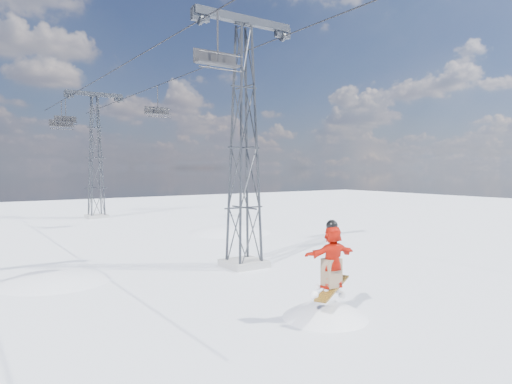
{
  "coord_description": "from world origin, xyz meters",
  "views": [
    {
      "loc": [
        -10.51,
        -9.61,
        4.56
      ],
      "look_at": [
        -0.75,
        4.74,
        3.65
      ],
      "focal_mm": 32.0,
      "sensor_mm": 36.0,
      "label": 1
    }
  ],
  "objects_px": {
    "lift_tower_far": "(96,158)",
    "lift_chair_near": "(217,59)",
    "snowboarder_jump": "(325,369)",
    "lift_tower_near": "(244,148)"
  },
  "relations": [
    {
      "from": "lift_tower_far",
      "to": "lift_chair_near",
      "type": "xyz_separation_m",
      "value": [
        -2.2,
        -26.44,
        3.46
      ]
    },
    {
      "from": "snowboarder_jump",
      "to": "lift_tower_far",
      "type": "bearing_deg",
      "value": 86.75
    },
    {
      "from": "lift_tower_far",
      "to": "snowboarder_jump",
      "type": "bearing_deg",
      "value": -93.25
    },
    {
      "from": "lift_tower_far",
      "to": "lift_tower_near",
      "type": "bearing_deg",
      "value": -90.0
    },
    {
      "from": "lift_tower_near",
      "to": "lift_chair_near",
      "type": "height_order",
      "value": "lift_tower_near"
    },
    {
      "from": "lift_tower_near",
      "to": "lift_chair_near",
      "type": "relative_size",
      "value": 4.75
    },
    {
      "from": "snowboarder_jump",
      "to": "lift_chair_near",
      "type": "height_order",
      "value": "lift_chair_near"
    },
    {
      "from": "lift_tower_near",
      "to": "snowboarder_jump",
      "type": "height_order",
      "value": "lift_tower_near"
    },
    {
      "from": "snowboarder_jump",
      "to": "lift_chair_near",
      "type": "xyz_separation_m",
      "value": [
        -0.35,
        6.03,
        10.53
      ]
    },
    {
      "from": "lift_tower_near",
      "to": "lift_tower_far",
      "type": "relative_size",
      "value": 1.0
    }
  ]
}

